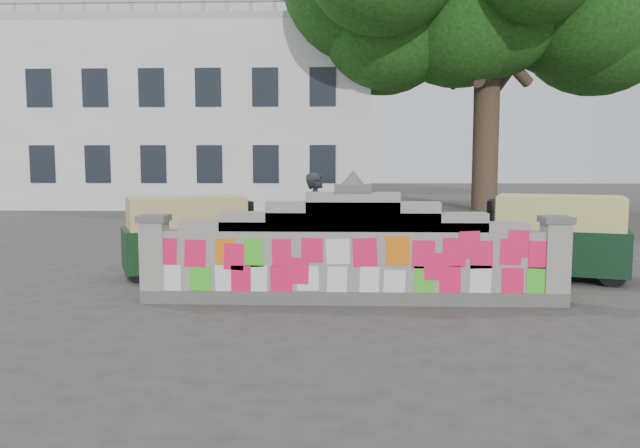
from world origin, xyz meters
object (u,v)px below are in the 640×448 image
at_px(cyclist_rider, 317,233).
at_px(rickshaw_left, 190,234).
at_px(rickshaw_right, 555,235).
at_px(cyclist_bike, 317,252).
at_px(pedestrian, 388,230).

bearing_deg(cyclist_rider, rickshaw_left, 98.44).
relative_size(rickshaw_left, rickshaw_right, 0.97).
xyz_separation_m(cyclist_bike, pedestrian, (1.38, 1.27, 0.27)).
bearing_deg(pedestrian, rickshaw_right, 68.39).
distance_m(cyclist_bike, pedestrian, 1.90).
relative_size(cyclist_rider, rickshaw_left, 0.62).
distance_m(cyclist_rider, pedestrian, 1.88).
height_order(cyclist_bike, rickshaw_left, rickshaw_left).
bearing_deg(pedestrian, rickshaw_left, -80.91).
height_order(pedestrian, rickshaw_left, pedestrian).
distance_m(cyclist_bike, cyclist_rider, 0.35).
bearing_deg(cyclist_rider, cyclist_bike, 44.32).
relative_size(cyclist_bike, rickshaw_right, 0.68).
bearing_deg(rickshaw_right, cyclist_rider, 23.12).
xyz_separation_m(pedestrian, rickshaw_left, (-3.80, -0.87, 0.00)).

